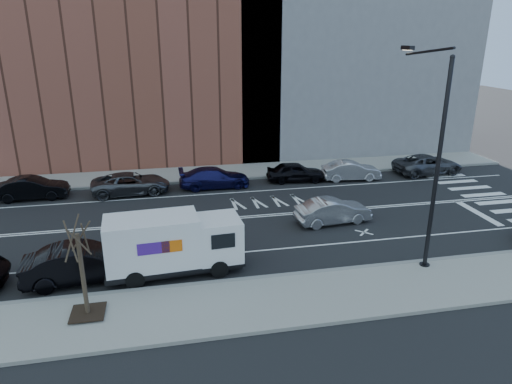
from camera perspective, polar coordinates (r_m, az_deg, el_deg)
name	(u,v)px	position (r m, az deg, el deg)	size (l,w,h in m)	color
ground	(240,218)	(25.73, -2.01, -3.21)	(120.00, 120.00, 0.00)	black
sidewalk_near	(278,301)	(18.01, 2.78, -13.45)	(44.00, 3.60, 0.15)	gray
sidewalk_far	(220,172)	(33.93, -4.48, 2.45)	(44.00, 3.60, 0.15)	gray
curb_near	(268,278)	(19.50, 1.47, -10.65)	(44.00, 0.25, 0.17)	gray
curb_far	(224,180)	(32.22, -4.08, 1.57)	(44.00, 0.25, 0.17)	gray
crosswalk	(491,198)	(32.26, 27.27, -0.71)	(3.00, 14.00, 0.01)	white
road_markings	(240,217)	(25.72, -2.01, -3.20)	(40.00, 8.60, 0.01)	white
bldg_brick	(102,17)	(39.33, -18.68, 19.97)	(26.00, 10.00, 22.00)	brown
streetlight	(432,154)	(20.35, 21.19, 4.51)	(0.44, 4.02, 9.34)	black
street_tree	(84,283)	(17.51, -20.73, -10.57)	(1.20, 1.20, 3.75)	black
fedex_van	(173,243)	(19.75, -10.36, -6.32)	(5.89, 2.36, 2.64)	black
far_parked_b	(32,188)	(31.63, -26.19, 0.44)	(1.48, 4.26, 1.40)	black
far_parked_c	(131,183)	(30.44, -15.38, 1.04)	(2.26, 4.91, 1.36)	#494B51
far_parked_d	(214,178)	(30.70, -5.22, 1.81)	(1.91, 4.69, 1.36)	#17164E
far_parked_e	(295,172)	(31.97, 4.94, 2.52)	(1.61, 4.00, 1.36)	black
far_parked_f	(351,171)	(32.90, 11.78, 2.64)	(1.42, 4.06, 1.34)	silver
far_parked_g	(428,164)	(35.99, 20.68, 3.27)	(2.34, 5.07, 1.41)	#45464C
driving_sedan	(333,211)	(25.14, 9.59, -2.36)	(1.44, 4.12, 1.36)	#A1A1A5
near_parked_rear_a	(84,263)	(20.40, -20.75, -8.32)	(1.68, 4.81, 1.58)	black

